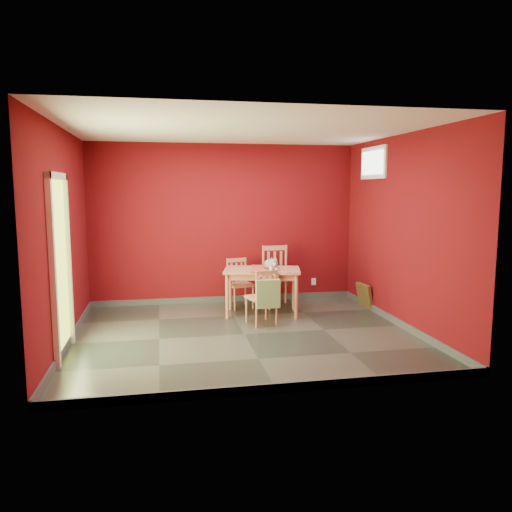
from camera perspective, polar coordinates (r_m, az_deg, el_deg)
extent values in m
plane|color=#2D342D|center=(6.80, -1.36, -8.93)|extent=(4.50, 4.50, 0.00)
plane|color=#5E090E|center=(8.52, -3.64, 3.66)|extent=(4.50, 0.00, 4.50)
plane|color=#5E090E|center=(4.60, 2.74, 0.25)|extent=(4.50, 0.00, 4.50)
plane|color=#5E090E|center=(6.56, -21.18, 1.96)|extent=(0.00, 4.00, 4.00)
plane|color=#5E090E|center=(7.27, 16.40, 2.67)|extent=(0.00, 4.00, 4.00)
plane|color=white|center=(6.56, -1.44, 14.28)|extent=(4.50, 4.50, 0.00)
cube|color=#3F4244|center=(8.70, -3.56, -4.93)|extent=(4.50, 0.02, 0.10)
cube|color=#3F4244|center=(4.95, 2.60, -14.84)|extent=(4.50, 0.02, 0.10)
cube|color=#3F4244|center=(6.80, -20.54, -8.99)|extent=(0.03, 4.00, 0.10)
cube|color=#3F4244|center=(7.48, 15.94, -7.30)|extent=(0.03, 4.00, 0.10)
cube|color=#B7D838|center=(6.21, -21.57, -1.38)|extent=(0.02, 0.85, 2.05)
cube|color=white|center=(5.75, -22.20, -1.70)|extent=(0.06, 0.08, 2.13)
cube|color=white|center=(6.65, -20.66, -0.42)|extent=(0.06, 0.08, 2.13)
cube|color=white|center=(6.14, -21.85, 8.49)|extent=(0.06, 1.01, 0.08)
cube|color=white|center=(8.15, 13.29, 10.33)|extent=(0.03, 0.90, 0.50)
cube|color=white|center=(8.14, 13.14, 10.33)|extent=(0.02, 0.76, 0.36)
cube|color=silver|center=(8.99, 6.61, -2.92)|extent=(0.08, 0.02, 0.12)
cube|color=#BD6F58|center=(7.70, 0.70, -1.61)|extent=(1.27, 0.91, 0.04)
cube|color=#BD6F58|center=(7.71, 0.70, -2.11)|extent=(1.14, 0.77, 0.10)
cylinder|color=#BD6F58|center=(7.52, -3.31, -4.64)|extent=(0.05, 0.05, 0.68)
cylinder|color=#BD6F58|center=(8.07, -2.95, -3.80)|extent=(0.05, 0.05, 0.68)
cylinder|color=#BD6F58|center=(7.50, 4.63, -4.69)|extent=(0.05, 0.05, 0.68)
cylinder|color=#BD6F58|center=(8.05, 4.45, -3.84)|extent=(0.05, 0.05, 0.68)
cube|color=#AD4831|center=(7.70, 0.70, -1.43)|extent=(0.49, 0.76, 0.01)
cube|color=#AD4831|center=(7.39, 1.26, -3.25)|extent=(0.34, 0.08, 0.35)
cube|color=#BD6F58|center=(8.21, -1.82, -3.28)|extent=(0.45, 0.45, 0.04)
cylinder|color=#BD6F58|center=(8.05, -2.44, -4.98)|extent=(0.03, 0.03, 0.37)
cylinder|color=#BD6F58|center=(8.34, -3.26, -4.53)|extent=(0.03, 0.03, 0.37)
cylinder|color=#BD6F58|center=(8.17, -0.33, -4.78)|extent=(0.03, 0.03, 0.37)
cylinder|color=#BD6F58|center=(8.46, -1.21, -4.35)|extent=(0.03, 0.03, 0.37)
cylinder|color=#BD6F58|center=(8.26, -3.28, -1.68)|extent=(0.03, 0.03, 0.40)
cylinder|color=#BD6F58|center=(8.38, -1.22, -1.53)|extent=(0.03, 0.03, 0.40)
cube|color=#BD6F58|center=(8.29, -2.25, -0.48)|extent=(0.34, 0.11, 0.06)
cube|color=#BD6F58|center=(8.29, -2.82, -1.89)|extent=(0.03, 0.02, 0.31)
cube|color=#BD6F58|center=(8.32, -2.24, -1.85)|extent=(0.03, 0.02, 0.31)
cube|color=#BD6F58|center=(8.36, -1.67, -1.81)|extent=(0.03, 0.02, 0.31)
cube|color=#BD6F58|center=(8.29, 2.54, -2.52)|extent=(0.50, 0.50, 0.04)
cylinder|color=#BD6F58|center=(8.09, 1.58, -4.57)|extent=(0.04, 0.04, 0.46)
cylinder|color=#BD6F58|center=(8.47, 0.83, -4.01)|extent=(0.04, 0.04, 0.46)
cylinder|color=#BD6F58|center=(8.21, 4.28, -4.41)|extent=(0.04, 0.04, 0.46)
cylinder|color=#BD6F58|center=(8.58, 3.42, -3.87)|extent=(0.04, 0.04, 0.46)
cylinder|color=#BD6F58|center=(8.38, 0.84, -0.51)|extent=(0.04, 0.04, 0.50)
cylinder|color=#BD6F58|center=(8.49, 3.45, -0.41)|extent=(0.04, 0.04, 0.50)
cube|color=#BD6F58|center=(8.41, 2.16, 0.93)|extent=(0.42, 0.06, 0.08)
cube|color=#BD6F58|center=(8.41, 1.42, -0.79)|extent=(0.04, 0.02, 0.39)
cube|color=#BD6F58|center=(8.44, 2.15, -0.76)|extent=(0.04, 0.02, 0.39)
cube|color=#BD6F58|center=(8.47, 2.87, -0.73)|extent=(0.04, 0.02, 0.39)
cube|color=#BD6F58|center=(7.23, 0.62, -4.76)|extent=(0.47, 0.47, 0.04)
cylinder|color=#BD6F58|center=(7.49, 1.15, -5.91)|extent=(0.03, 0.03, 0.37)
cylinder|color=#BD6F58|center=(7.22, 2.37, -6.45)|extent=(0.03, 0.03, 0.37)
cylinder|color=#BD6F58|center=(7.35, -1.09, -6.18)|extent=(0.03, 0.03, 0.37)
cylinder|color=#BD6F58|center=(7.07, 0.06, -6.74)|extent=(0.03, 0.03, 0.37)
cylinder|color=#BD6F58|center=(7.12, 2.38, -3.15)|extent=(0.03, 0.03, 0.40)
cylinder|color=#BD6F58|center=(6.98, 0.06, -3.38)|extent=(0.03, 0.03, 0.40)
cube|color=#BD6F58|center=(7.02, 1.24, -1.93)|extent=(0.34, 0.12, 0.06)
cube|color=#BD6F58|center=(7.10, 1.88, -3.49)|extent=(0.04, 0.03, 0.31)
cube|color=#BD6F58|center=(7.06, 1.23, -3.55)|extent=(0.04, 0.03, 0.31)
cube|color=#BD6F58|center=(7.01, 0.58, -3.62)|extent=(0.04, 0.03, 0.31)
cube|color=#6D8555|center=(7.00, 1.37, -4.34)|extent=(0.34, 0.11, 0.40)
cylinder|color=#6D8555|center=(6.98, 0.51, -2.18)|extent=(0.02, 0.17, 0.02)
cylinder|color=#6D8555|center=(7.02, 2.03, -2.13)|extent=(0.02, 0.17, 0.02)
cube|color=brown|center=(8.39, 12.30, -4.48)|extent=(0.17, 0.42, 0.41)
cube|color=black|center=(8.39, 12.27, -4.48)|extent=(0.12, 0.29, 0.29)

